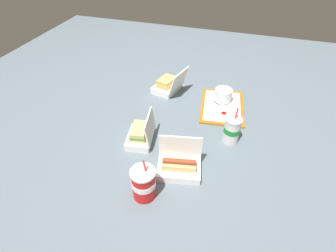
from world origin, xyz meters
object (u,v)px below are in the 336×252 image
(soda_cup_right, at_px, (144,183))
(soda_cup_center, at_px, (232,130))
(cake_container, at_px, (223,96))
(clamshell_hotdog_center, at_px, (179,166))
(ketchup_cup, at_px, (224,115))
(clamshell_sandwich_front, at_px, (168,85))
(plastic_fork, at_px, (209,112))
(food_tray, at_px, (222,107))
(clamshell_sandwich_left, at_px, (141,135))

(soda_cup_right, distance_m, soda_cup_center, 0.55)
(cake_container, xyz_separation_m, clamshell_hotdog_center, (-0.63, 0.11, -0.01))
(ketchup_cup, xyz_separation_m, clamshell_sandwich_front, (0.19, 0.40, 0.02))
(cake_container, relative_size, clamshell_sandwich_front, 0.48)
(clamshell_hotdog_center, distance_m, soda_cup_right, 0.20)
(soda_cup_right, bearing_deg, ketchup_cup, -21.52)
(ketchup_cup, xyz_separation_m, soda_cup_right, (-0.64, 0.25, 0.05))
(cake_container, height_order, soda_cup_center, soda_cup_center)
(plastic_fork, height_order, soda_cup_center, soda_cup_center)
(cake_container, distance_m, soda_cup_center, 0.36)
(cake_container, xyz_separation_m, soda_cup_center, (-0.34, -0.09, 0.02))
(food_tray, xyz_separation_m, soda_cup_right, (-0.75, 0.23, 0.07))
(clamshell_sandwich_front, relative_size, soda_cup_right, 1.07)
(clamshell_hotdog_center, xyz_separation_m, clamshell_sandwich_left, (0.15, 0.25, 0.00))
(ketchup_cup, distance_m, plastic_fork, 0.09)
(ketchup_cup, distance_m, clamshell_sandwich_front, 0.44)
(cake_container, relative_size, soda_cup_center, 0.53)
(ketchup_cup, bearing_deg, soda_cup_right, 158.48)
(plastic_fork, xyz_separation_m, clamshell_sandwich_front, (0.17, 0.32, 0.03))
(ketchup_cup, bearing_deg, clamshell_hotdog_center, 163.03)
(clamshell_sandwich_front, height_order, soda_cup_center, soda_cup_center)
(plastic_fork, distance_m, soda_cup_center, 0.25)
(cake_container, bearing_deg, soda_cup_right, 164.44)
(food_tray, bearing_deg, clamshell_sandwich_front, 77.91)
(clamshell_hotdog_center, bearing_deg, clamshell_sandwich_left, 59.36)
(cake_container, height_order, ketchup_cup, cake_container)
(food_tray, bearing_deg, clamshell_sandwich_left, 139.30)
(clamshell_hotdog_center, relative_size, soda_cup_center, 1.07)
(cake_container, relative_size, soda_cup_right, 0.52)
(plastic_fork, relative_size, clamshell_sandwich_front, 0.48)
(clamshell_sandwich_front, distance_m, soda_cup_center, 0.59)
(cake_container, xyz_separation_m, soda_cup_right, (-0.80, 0.22, 0.03))
(food_tray, bearing_deg, clamshell_hotdog_center, 168.07)
(clamshell_sandwich_left, bearing_deg, clamshell_hotdog_center, -120.64)
(plastic_fork, height_order, clamshell_hotdog_center, clamshell_hotdog_center)
(food_tray, distance_m, cake_container, 0.07)
(ketchup_cup, distance_m, clamshell_sandwich_left, 0.51)
(clamshell_sandwich_left, xyz_separation_m, soda_cup_right, (-0.32, -0.14, 0.04))
(clamshell_hotdog_center, bearing_deg, soda_cup_right, 147.24)
(clamshell_sandwich_front, bearing_deg, clamshell_sandwich_left, -178.92)
(clamshell_sandwich_left, bearing_deg, ketchup_cup, -50.43)
(food_tray, xyz_separation_m, clamshell_sandwich_left, (-0.43, 0.37, 0.04))
(cake_container, distance_m, clamshell_hotdog_center, 0.64)
(clamshell_hotdog_center, relative_size, soda_cup_right, 1.05)
(clamshell_sandwich_left, relative_size, soda_cup_center, 0.96)
(clamshell_sandwich_left, bearing_deg, clamshell_sandwich_front, 1.08)
(ketchup_cup, bearing_deg, food_tray, 11.46)
(clamshell_hotdog_center, height_order, clamshell_sandwich_front, clamshell_sandwich_front)
(food_tray, distance_m, ketchup_cup, 0.11)
(clamshell_sandwich_left, height_order, soda_cup_right, soda_cup_right)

